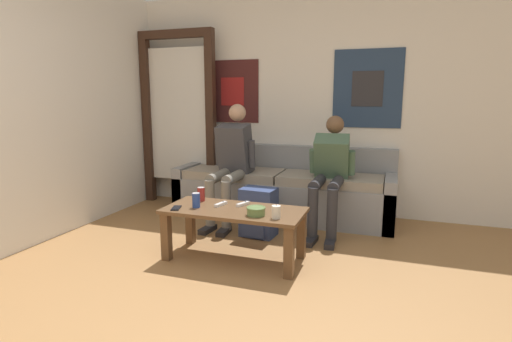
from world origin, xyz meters
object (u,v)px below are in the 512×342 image
at_px(couch, 283,191).
at_px(backpack, 258,213).
at_px(ceramic_bowl, 256,211).
at_px(drink_can_red, 201,194).
at_px(cell_phone, 176,208).
at_px(person_seated_teen, 330,169).
at_px(person_seated_adult, 231,159).
at_px(coffee_table, 234,218).
at_px(drink_can_blue, 196,200).
at_px(game_controller_near_left, 243,204).
at_px(pillar_candle, 276,212).
at_px(game_controller_near_right, 221,204).

height_order(couch, backpack, couch).
relative_size(ceramic_bowl, drink_can_red, 1.22).
distance_m(backpack, cell_phone, 0.91).
bearing_deg(person_seated_teen, person_seated_adult, -178.51).
height_order(coffee_table, drink_can_blue, drink_can_blue).
xyz_separation_m(couch, cell_phone, (-0.51, -1.49, 0.15)).
height_order(backpack, drink_can_red, drink_can_red).
bearing_deg(coffee_table, cell_phone, -161.53).
relative_size(drink_can_blue, drink_can_red, 1.00).
bearing_deg(ceramic_bowl, person_seated_adult, 121.32).
bearing_deg(ceramic_bowl, coffee_table, 154.36).
bearing_deg(game_controller_near_left, coffee_table, -103.87).
relative_size(ceramic_bowl, game_controller_near_left, 1.03).
distance_m(person_seated_adult, drink_can_red, 0.85).
xyz_separation_m(ceramic_bowl, cell_phone, (-0.69, -0.04, -0.03)).
height_order(backpack, pillar_candle, pillar_candle).
height_order(ceramic_bowl, drink_can_blue, drink_can_blue).
relative_size(person_seated_adult, ceramic_bowl, 8.40).
relative_size(drink_can_blue, game_controller_near_left, 0.84).
distance_m(backpack, pillar_candle, 0.88).
xyz_separation_m(person_seated_teen, ceramic_bowl, (-0.40, -1.11, -0.17)).
bearing_deg(pillar_candle, backpack, 118.24).
xyz_separation_m(coffee_table, drink_can_blue, (-0.32, -0.06, 0.14)).
xyz_separation_m(backpack, game_controller_near_right, (-0.15, -0.55, 0.22)).
relative_size(coffee_table, drink_can_blue, 9.40).
bearing_deg(person_seated_teen, game_controller_near_left, -124.29).
height_order(coffee_table, person_seated_teen, person_seated_teen).
distance_m(couch, game_controller_near_left, 1.23).
distance_m(coffee_table, cell_phone, 0.49).
relative_size(couch, cell_phone, 16.46).
xyz_separation_m(coffee_table, pillar_candle, (0.40, -0.14, 0.13)).
xyz_separation_m(pillar_candle, game_controller_near_right, (-0.55, 0.20, -0.04)).
xyz_separation_m(person_seated_adult, pillar_candle, (0.83, -1.11, -0.21)).
height_order(person_seated_teen, pillar_candle, person_seated_teen).
xyz_separation_m(person_seated_teen, game_controller_near_left, (-0.60, -0.88, -0.19)).
xyz_separation_m(person_seated_adult, drink_can_red, (0.05, -0.83, -0.19)).
bearing_deg(person_seated_adult, game_controller_near_left, -61.58).
relative_size(backpack, game_controller_near_right, 3.23).
bearing_deg(person_seated_teen, backpack, -147.56).
distance_m(coffee_table, person_seated_adult, 1.12).
height_order(couch, drink_can_red, couch).
xyz_separation_m(coffee_table, ceramic_bowl, (0.23, -0.11, 0.12)).
relative_size(drink_can_blue, game_controller_near_right, 0.84).
xyz_separation_m(game_controller_near_left, cell_phone, (-0.49, -0.28, -0.01)).
relative_size(drink_can_red, game_controller_near_left, 0.84).
distance_m(pillar_candle, cell_phone, 0.86).
bearing_deg(ceramic_bowl, drink_can_blue, 174.81).
relative_size(ceramic_bowl, pillar_candle, 1.37).
xyz_separation_m(person_seated_adult, backpack, (0.43, -0.37, -0.47)).
bearing_deg(game_controller_near_left, drink_can_blue, -151.83).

